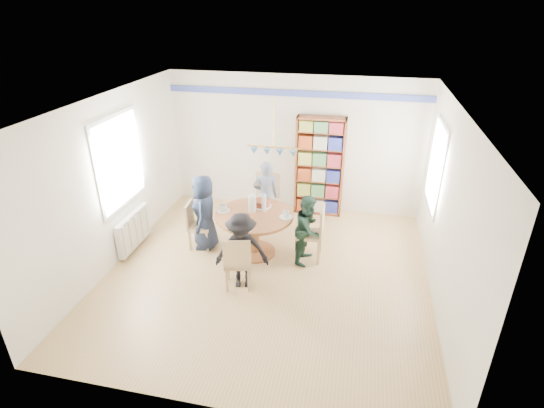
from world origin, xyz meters
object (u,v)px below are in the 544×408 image
(chair_far, at_px, (267,197))
(chair_near, at_px, (237,261))
(chair_left, at_px, (196,223))
(chair_right, at_px, (315,231))
(dining_table, at_px, (255,224))
(person_left, at_px, (205,212))
(bookshelf, at_px, (320,168))
(radiator, at_px, (134,230))
(person_far, at_px, (266,196))
(person_right, at_px, (308,229))
(person_near, at_px, (242,251))

(chair_far, bearing_deg, chair_near, -89.18)
(chair_left, height_order, chair_right, chair_right)
(dining_table, distance_m, chair_right, 1.01)
(person_left, distance_m, bookshelf, 2.48)
(radiator, bearing_deg, person_left, 14.73)
(chair_far, height_order, bookshelf, bookshelf)
(radiator, xyz_separation_m, person_far, (2.07, 1.19, 0.32))
(chair_right, distance_m, chair_near, 1.47)
(dining_table, distance_m, person_far, 0.92)
(dining_table, relative_size, person_far, 0.97)
(radiator, height_order, person_left, person_left)
(chair_near, height_order, bookshelf, bookshelf)
(chair_right, bearing_deg, dining_table, -177.20)
(chair_near, xyz_separation_m, person_left, (-0.89, 1.06, 0.17))
(person_left, height_order, person_far, person_far)
(chair_left, xyz_separation_m, person_left, (0.16, 0.05, 0.20))
(radiator, xyz_separation_m, chair_right, (3.08, 0.32, 0.18))
(dining_table, xyz_separation_m, person_right, (0.91, -0.03, 0.03))
(bookshelf, bearing_deg, person_near, -107.04)
(chair_left, xyz_separation_m, person_far, (1.03, 0.92, 0.20))
(person_right, height_order, bookshelf, bookshelf)
(chair_left, bearing_deg, chair_right, 1.61)
(chair_right, height_order, person_near, person_near)
(person_far, bearing_deg, person_near, 73.79)
(chair_far, xyz_separation_m, bookshelf, (0.90, 0.73, 0.40))
(chair_right, height_order, chair_near, chair_right)
(radiator, relative_size, dining_table, 0.77)
(chair_near, bearing_deg, bookshelf, 72.74)
(dining_table, height_order, chair_far, chair_far)
(chair_right, bearing_deg, bookshelf, 94.53)
(chair_left, bearing_deg, bookshelf, 42.85)
(chair_near, relative_size, person_far, 0.67)
(chair_right, relative_size, chair_far, 0.92)
(radiator, bearing_deg, chair_far, 32.63)
(person_near, bearing_deg, radiator, 150.07)
(person_near, bearing_deg, chair_left, 127.02)
(chair_left, height_order, person_left, person_left)
(chair_right, relative_size, bookshelf, 0.49)
(chair_right, xyz_separation_m, chair_near, (-1.00, -1.07, -0.03))
(radiator, distance_m, person_near, 2.24)
(bookshelf, bearing_deg, chair_right, -85.47)
(chair_far, xyz_separation_m, person_near, (0.07, -1.97, 0.04))
(chair_right, height_order, chair_far, chair_far)
(chair_right, xyz_separation_m, person_right, (-0.10, -0.08, 0.06))
(chair_near, height_order, person_left, person_left)
(radiator, height_order, chair_right, chair_right)
(radiator, distance_m, person_far, 2.40)
(chair_right, bearing_deg, radiator, -174.03)
(person_far, bearing_deg, dining_table, 72.96)
(bookshelf, bearing_deg, chair_near, -107.26)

